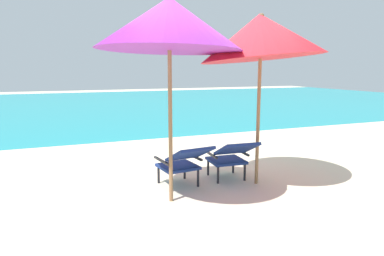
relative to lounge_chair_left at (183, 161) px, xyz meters
The scene contains 6 objects.
ground_plane 4.17m from the lounge_chair_left, 84.64° to the left, with size 40.00×40.00×0.00m, color beige.
ocean_band 12.59m from the lounge_chair_left, 88.23° to the left, with size 40.00×18.00×0.01m, color teal.
lounge_chair_left is the anchor object (origin of this frame).
lounge_chair_right 0.78m from the lounge_chair_left, ahead, with size 0.59×0.91×0.68m.
beach_umbrella_left 1.88m from the lounge_chair_left, 129.12° to the right, with size 2.48×2.48×2.56m.
beach_umbrella_right 2.05m from the lounge_chair_left, 10.38° to the right, with size 2.49×2.49×2.52m.
Camera 1 is at (-2.01, -4.56, 1.69)m, focal length 32.15 mm.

